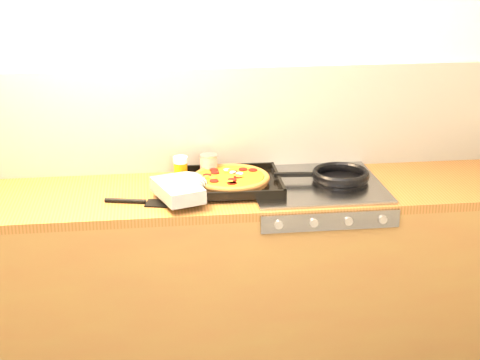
{
  "coord_description": "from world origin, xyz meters",
  "views": [
    {
      "loc": [
        -0.3,
        -2.0,
        2.05
      ],
      "look_at": [
        0.1,
        1.08,
        0.95
      ],
      "focal_mm": 55.0,
      "sensor_mm": 36.0,
      "label": 1
    }
  ],
  "objects": [
    {
      "name": "juice_glass",
      "position": [
        -0.16,
        1.26,
        0.96
      ],
      "size": [
        0.07,
        0.07,
        0.11
      ],
      "color": "orange",
      "rests_on": "counter_run"
    },
    {
      "name": "black_spatula",
      "position": [
        -0.35,
        0.98,
        0.91
      ],
      "size": [
        0.29,
        0.12,
        0.02
      ],
      "color": "black",
      "rests_on": "counter_run"
    },
    {
      "name": "tomato_can",
      "position": [
        -0.02,
        1.26,
        0.96
      ],
      "size": [
        0.1,
        0.1,
        0.12
      ],
      "color": "#A40F0D",
      "rests_on": "counter_run"
    },
    {
      "name": "room_shell",
      "position": [
        0.0,
        1.39,
        1.15
      ],
      "size": [
        3.2,
        3.2,
        3.2
      ],
      "color": "white",
      "rests_on": "ground"
    },
    {
      "name": "stovetop",
      "position": [
        0.45,
        1.1,
        0.91
      ],
      "size": [
        0.6,
        0.56,
        0.02
      ],
      "primitive_type": "cube",
      "color": "gray",
      "rests_on": "counter_run"
    },
    {
      "name": "wooden_spoon",
      "position": [
        0.2,
        1.32,
        0.91
      ],
      "size": [
        0.3,
        0.08,
        0.02
      ],
      "color": "#A78247",
      "rests_on": "counter_run"
    },
    {
      "name": "pizza_on_tray",
      "position": [
        -0.01,
        1.08,
        0.95
      ],
      "size": [
        0.59,
        0.51,
        0.08
      ],
      "color": "black",
      "rests_on": "stovetop"
    },
    {
      "name": "counter_run",
      "position": [
        0.0,
        1.1,
        0.45
      ],
      "size": [
        3.2,
        0.62,
        0.9
      ],
      "color": "brown",
      "rests_on": "ground"
    },
    {
      "name": "frying_pan",
      "position": [
        0.56,
        1.11,
        0.94
      ],
      "size": [
        0.45,
        0.29,
        0.04
      ],
      "color": "black",
      "rests_on": "stovetop"
    }
  ]
}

